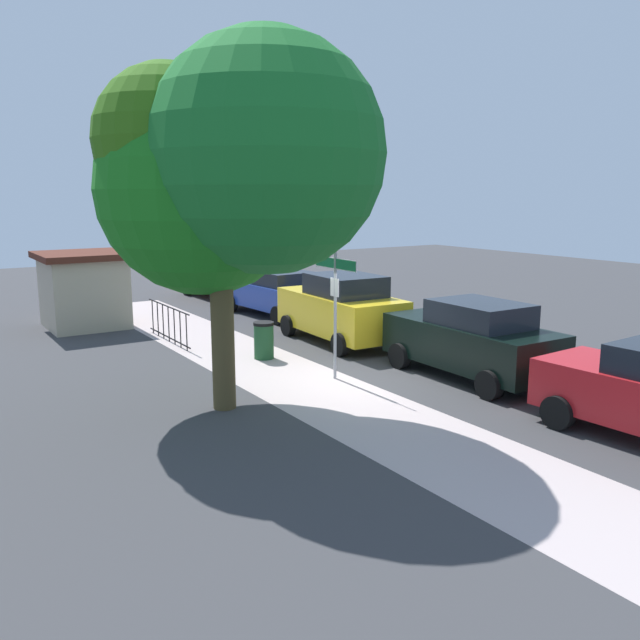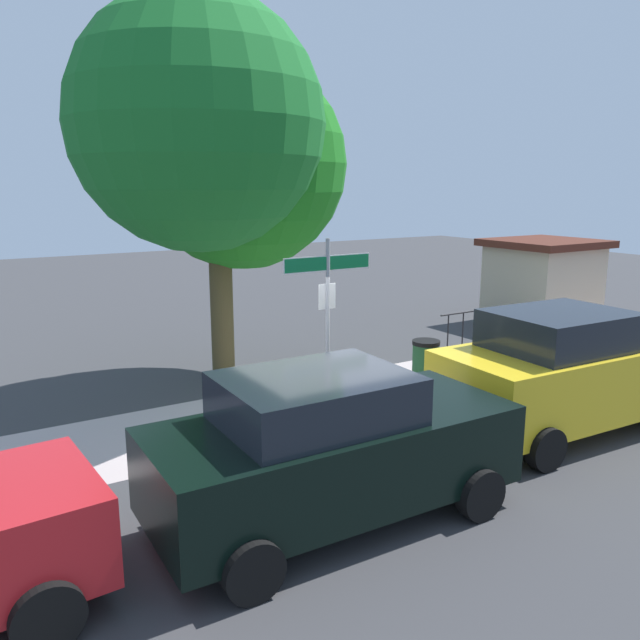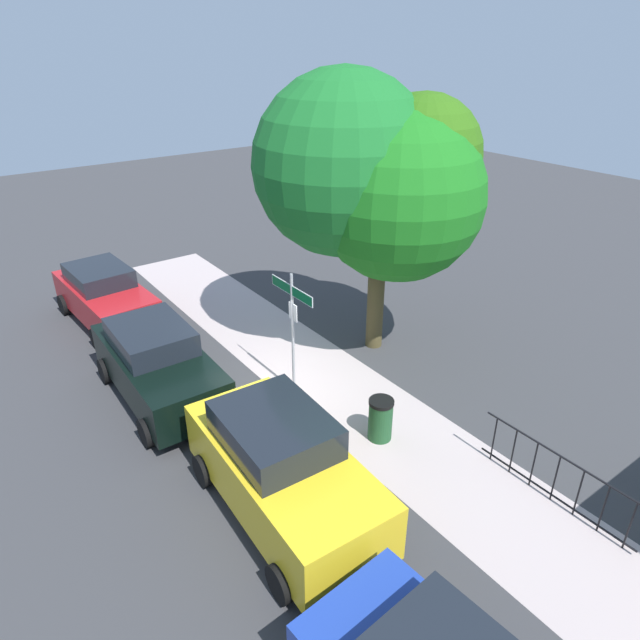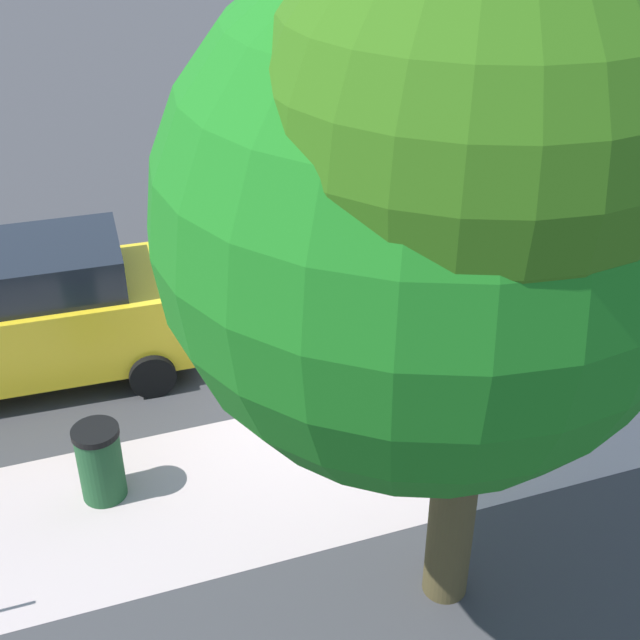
{
  "view_description": "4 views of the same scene",
  "coord_description": "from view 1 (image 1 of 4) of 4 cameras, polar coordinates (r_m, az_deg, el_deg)",
  "views": [
    {
      "loc": [
        -12.01,
        8.86,
        4.3
      ],
      "look_at": [
        -0.23,
        1.25,
        1.6
      ],
      "focal_mm": 37.05,
      "sensor_mm": 36.0,
      "label": 1
    },
    {
      "loc": [
        -5.01,
        -8.19,
        3.96
      ],
      "look_at": [
        0.4,
        0.59,
        1.75
      ],
      "focal_mm": 35.34,
      "sensor_mm": 36.0,
      "label": 2
    },
    {
      "loc": [
        10.07,
        -5.87,
        7.86
      ],
      "look_at": [
        0.74,
        0.97,
        1.92
      ],
      "focal_mm": 31.19,
      "sensor_mm": 36.0,
      "label": 3
    },
    {
      "loc": [
        3.15,
        8.98,
        7.13
      ],
      "look_at": [
        0.15,
        0.36,
        1.54
      ],
      "focal_mm": 48.37,
      "sensor_mm": 36.0,
      "label": 4
    }
  ],
  "objects": [
    {
      "name": "car_black",
      "position": [
        15.89,
        12.99,
        -1.62
      ],
      "size": [
        4.44,
        2.1,
        1.85
      ],
      "rotation": [
        0.0,
        0.0,
        -0.02
      ],
      "color": "black",
      "rests_on": "ground_plane"
    },
    {
      "name": "street_sign",
      "position": [
        15.19,
        1.33,
        2.82
      ],
      "size": [
        1.64,
        0.07,
        3.12
      ],
      "color": "#9EA0A5",
      "rests_on": "ground_plane"
    },
    {
      "name": "trash_bin",
      "position": [
        17.45,
        -4.87,
        -1.75
      ],
      "size": [
        0.55,
        0.55,
        0.98
      ],
      "color": "#1E4C28",
      "rests_on": "ground_plane"
    },
    {
      "name": "shade_tree",
      "position": [
        13.1,
        -7.86,
        12.97
      ],
      "size": [
        5.57,
        5.16,
        7.3
      ],
      "color": "#4A4024",
      "rests_on": "ground_plane"
    },
    {
      "name": "car_yellow",
      "position": [
        19.21,
        1.84,
        1.01
      ],
      "size": [
        4.5,
        2.27,
        2.01
      ],
      "rotation": [
        0.0,
        0.0,
        -0.05
      ],
      "color": "yellow",
      "rests_on": "ground_plane"
    },
    {
      "name": "ground_plane",
      "position": [
        15.53,
        3.43,
        -5.2
      ],
      "size": [
        60.0,
        60.0,
        0.0
      ],
      "primitive_type": "plane",
      "color": "#38383A"
    },
    {
      "name": "utility_shed",
      "position": [
        22.76,
        -19.73,
        2.54
      ],
      "size": [
        2.93,
        2.7,
        2.44
      ],
      "color": "tan",
      "rests_on": "ground_plane"
    },
    {
      "name": "car_blue",
      "position": [
        23.54,
        -3.78,
        2.42
      ],
      "size": [
        4.74,
        2.37,
        1.62
      ],
      "rotation": [
        0.0,
        0.0,
        0.07
      ],
      "color": "#1E3B9B",
      "rests_on": "ground_plane"
    },
    {
      "name": "iron_fence",
      "position": [
        19.84,
        -12.95,
        -0.25
      ],
      "size": [
        3.27,
        0.04,
        1.07
      ],
      "color": "black",
      "rests_on": "ground_plane"
    },
    {
      "name": "car_orange",
      "position": [
        27.82,
        -8.52,
        3.71
      ],
      "size": [
        4.09,
        2.19,
        1.72
      ],
      "rotation": [
        0.0,
        0.0,
        0.02
      ],
      "color": "orange",
      "rests_on": "ground_plane"
    },
    {
      "name": "sidewalk_strip",
      "position": [
        16.49,
        -4.36,
        -4.25
      ],
      "size": [
        24.0,
        2.6,
        0.0
      ],
      "primitive_type": "cube",
      "color": "#B4A29F",
      "rests_on": "ground_plane"
    }
  ]
}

